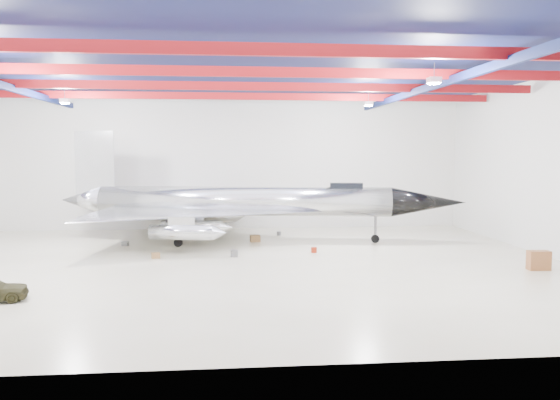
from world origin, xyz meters
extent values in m
plane|color=beige|center=(0.00, 0.00, 0.00)|extent=(40.00, 40.00, 0.00)
plane|color=silver|center=(0.00, 15.00, 5.50)|extent=(40.00, 0.00, 40.00)
plane|color=silver|center=(20.00, 0.00, 5.50)|extent=(0.00, 30.00, 30.00)
plane|color=#0A0F38|center=(0.00, 0.00, 11.00)|extent=(40.00, 40.00, 0.00)
cube|color=maroon|center=(0.00, -9.00, 10.40)|extent=(39.50, 0.25, 0.50)
cube|color=maroon|center=(0.00, -3.00, 10.40)|extent=(39.50, 0.25, 0.50)
cube|color=maroon|center=(0.00, 3.00, 10.40)|extent=(39.50, 0.25, 0.50)
cube|color=maroon|center=(0.00, 9.00, 10.40)|extent=(39.50, 0.25, 0.50)
cube|color=#0B1546|center=(12.00, 0.00, 10.10)|extent=(0.25, 29.50, 0.40)
cube|color=silver|center=(10.00, -6.00, 9.70)|extent=(0.55, 0.55, 0.25)
cube|color=silver|center=(-10.00, 6.00, 9.70)|extent=(0.55, 0.55, 0.25)
cube|color=silver|center=(10.00, 6.00, 9.70)|extent=(0.55, 0.55, 0.25)
cylinder|color=silver|center=(1.58, 8.15, 2.91)|extent=(20.81, 5.38, 2.08)
cone|color=black|center=(14.38, 6.06, 2.91)|extent=(5.45, 2.88, 2.08)
cone|color=silver|center=(-10.20, 10.07, 2.91)|extent=(3.41, 2.55, 2.08)
cube|color=silver|center=(-9.17, 9.90, 5.60)|extent=(2.89, 0.59, 4.67)
cube|color=black|center=(8.75, 6.98, 3.99)|extent=(2.39, 1.19, 0.52)
cylinder|color=silver|center=(-2.41, 3.02, 1.45)|extent=(4.04, 1.56, 0.93)
cylinder|color=silver|center=(-1.99, 5.58, 1.45)|extent=(4.04, 1.56, 0.93)
cylinder|color=silver|center=(-0.99, 11.72, 1.45)|extent=(4.04, 1.56, 0.93)
cylinder|color=silver|center=(-0.57, 14.28, 1.45)|extent=(4.04, 1.56, 0.93)
cylinder|color=#59595B|center=(10.80, 6.65, 0.93)|extent=(0.19, 0.19, 1.87)
cylinder|color=black|center=(10.80, 6.65, 0.29)|extent=(0.61, 0.32, 0.58)
cylinder|color=#59595B|center=(-2.93, 6.26, 0.93)|extent=(0.19, 0.19, 1.87)
cylinder|color=black|center=(-2.93, 6.26, 0.29)|extent=(0.61, 0.32, 0.58)
cylinder|color=#59595B|center=(-2.10, 11.38, 0.93)|extent=(0.19, 0.19, 1.87)
cylinder|color=black|center=(-2.10, 11.38, 0.29)|extent=(0.61, 0.32, 0.58)
cube|color=brown|center=(17.29, -2.92, 0.53)|extent=(1.18, 0.64, 1.06)
cube|color=olive|center=(-3.91, 2.29, 0.17)|extent=(0.57, 0.51, 0.34)
cylinder|color=#59595B|center=(0.82, 2.35, 0.21)|extent=(0.51, 0.51, 0.41)
cube|color=olive|center=(2.35, 7.90, 0.24)|extent=(0.76, 0.65, 0.47)
cube|color=#59595B|center=(-6.60, 7.05, 0.15)|extent=(0.49, 0.43, 0.29)
cylinder|color=maroon|center=(5.90, 3.32, 0.17)|extent=(0.48, 0.48, 0.34)
cylinder|color=#59595B|center=(4.32, 10.77, 0.16)|extent=(0.40, 0.40, 0.31)
camera|label=1|loc=(0.60, -30.74, 6.38)|focal=35.00mm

